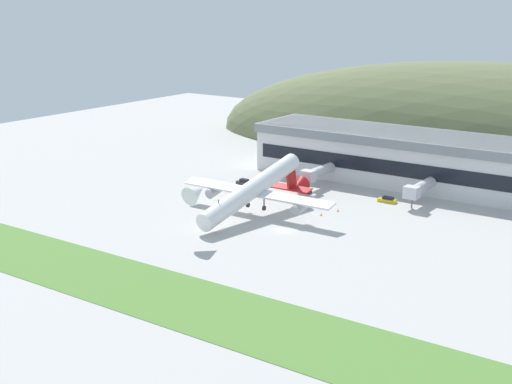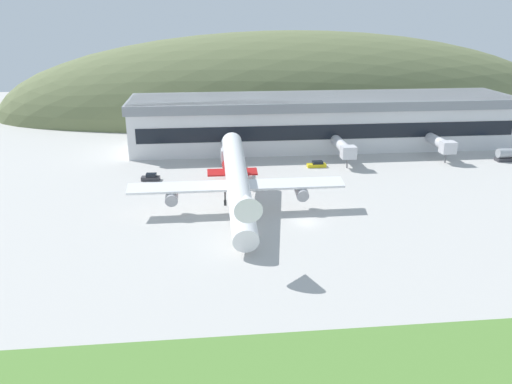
{
  "view_description": "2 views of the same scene",
  "coord_description": "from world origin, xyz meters",
  "px_view_note": "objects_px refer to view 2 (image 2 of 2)",
  "views": [
    {
      "loc": [
        77.15,
        -121.45,
        47.57
      ],
      "look_at": [
        -13.49,
        9.32,
        4.26
      ],
      "focal_mm": 50.0,
      "sensor_mm": 36.0,
      "label": 1
    },
    {
      "loc": [
        -17.14,
        -79.0,
        34.76
      ],
      "look_at": [
        -8.4,
        4.93,
        4.24
      ],
      "focal_mm": 35.0,
      "sensor_mm": 36.0,
      "label": 2
    }
  ],
  "objects_px": {
    "cargo_airplane": "(237,183)",
    "service_car_2": "(317,165)",
    "terminal_building": "(322,118)",
    "jetway_0": "(227,150)",
    "traffic_cone_1": "(300,194)",
    "jetway_1": "(343,147)",
    "service_car_0": "(242,176)",
    "traffic_cone_0": "(302,185)",
    "service_car_1": "(151,177)",
    "fuel_truck": "(512,155)",
    "jetway_2": "(441,144)"
  },
  "relations": [
    {
      "from": "jetway_1",
      "to": "cargo_airplane",
      "type": "relative_size",
      "value": 0.3
    },
    {
      "from": "service_car_0",
      "to": "traffic_cone_0",
      "type": "bearing_deg",
      "value": -28.15
    },
    {
      "from": "jetway_1",
      "to": "service_car_1",
      "type": "relative_size",
      "value": 3.31
    },
    {
      "from": "jetway_0",
      "to": "service_car_2",
      "type": "relative_size",
      "value": 3.01
    },
    {
      "from": "terminal_building",
      "to": "jetway_0",
      "type": "xyz_separation_m",
      "value": [
        -26.76,
        -17.84,
        -3.63
      ]
    },
    {
      "from": "service_car_0",
      "to": "service_car_1",
      "type": "xyz_separation_m",
      "value": [
        -19.92,
        0.98,
        -0.03
      ]
    },
    {
      "from": "jetway_1",
      "to": "traffic_cone_1",
      "type": "relative_size",
      "value": 23.35
    },
    {
      "from": "service_car_2",
      "to": "traffic_cone_1",
      "type": "distance_m",
      "value": 20.2
    },
    {
      "from": "jetway_2",
      "to": "fuel_truck",
      "type": "distance_m",
      "value": 17.55
    },
    {
      "from": "jetway_1",
      "to": "fuel_truck",
      "type": "xyz_separation_m",
      "value": [
        42.18,
        -2.34,
        -2.48
      ]
    },
    {
      "from": "terminal_building",
      "to": "service_car_1",
      "type": "distance_m",
      "value": 51.75
    },
    {
      "from": "traffic_cone_1",
      "to": "service_car_0",
      "type": "bearing_deg",
      "value": 132.74
    },
    {
      "from": "jetway_2",
      "to": "jetway_1",
      "type": "bearing_deg",
      "value": -177.7
    },
    {
      "from": "jetway_2",
      "to": "service_car_1",
      "type": "bearing_deg",
      "value": -172.31
    },
    {
      "from": "traffic_cone_0",
      "to": "fuel_truck",
      "type": "bearing_deg",
      "value": 13.97
    },
    {
      "from": "jetway_0",
      "to": "service_car_2",
      "type": "bearing_deg",
      "value": -6.52
    },
    {
      "from": "jetway_0",
      "to": "traffic_cone_0",
      "type": "xyz_separation_m",
      "value": [
        15.0,
        -16.05,
        -3.71
      ]
    },
    {
      "from": "fuel_truck",
      "to": "traffic_cone_0",
      "type": "relative_size",
      "value": 13.86
    },
    {
      "from": "traffic_cone_1",
      "to": "service_car_1",
      "type": "bearing_deg",
      "value": 157.63
    },
    {
      "from": "cargo_airplane",
      "to": "fuel_truck",
      "type": "bearing_deg",
      "value": 20.95
    },
    {
      "from": "terminal_building",
      "to": "service_car_0",
      "type": "xyz_separation_m",
      "value": [
        -24.1,
        -27.28,
        -6.94
      ]
    },
    {
      "from": "jetway_1",
      "to": "traffic_cone_0",
      "type": "relative_size",
      "value": 23.35
    },
    {
      "from": "jetway_1",
      "to": "service_car_0",
      "type": "height_order",
      "value": "jetway_1"
    },
    {
      "from": "jetway_2",
      "to": "service_car_2",
      "type": "height_order",
      "value": "jetway_2"
    },
    {
      "from": "jetway_2",
      "to": "service_car_1",
      "type": "relative_size",
      "value": 2.85
    },
    {
      "from": "service_car_0",
      "to": "traffic_cone_1",
      "type": "relative_size",
      "value": 7.68
    },
    {
      "from": "jetway_1",
      "to": "service_car_2",
      "type": "relative_size",
      "value": 2.99
    },
    {
      "from": "service_car_0",
      "to": "traffic_cone_0",
      "type": "distance_m",
      "value": 14.0
    },
    {
      "from": "cargo_airplane",
      "to": "service_car_2",
      "type": "height_order",
      "value": "cargo_airplane"
    },
    {
      "from": "cargo_airplane",
      "to": "terminal_building",
      "type": "bearing_deg",
      "value": 60.63
    },
    {
      "from": "jetway_0",
      "to": "fuel_truck",
      "type": "xyz_separation_m",
      "value": [
        70.18,
        -2.32,
        -2.48
      ]
    },
    {
      "from": "service_car_0",
      "to": "traffic_cone_0",
      "type": "height_order",
      "value": "service_car_0"
    },
    {
      "from": "cargo_airplane",
      "to": "traffic_cone_1",
      "type": "bearing_deg",
      "value": 31.32
    },
    {
      "from": "cargo_airplane",
      "to": "fuel_truck",
      "type": "distance_m",
      "value": 74.86
    },
    {
      "from": "jetway_2",
      "to": "traffic_cone_1",
      "type": "distance_m",
      "value": 45.61
    },
    {
      "from": "jetway_2",
      "to": "fuel_truck",
      "type": "xyz_separation_m",
      "value": [
        17.05,
        -3.35,
        -2.48
      ]
    },
    {
      "from": "service_car_0",
      "to": "traffic_cone_1",
      "type": "bearing_deg",
      "value": -47.26
    },
    {
      "from": "jetway_1",
      "to": "service_car_0",
      "type": "distance_m",
      "value": 27.26
    },
    {
      "from": "jetway_2",
      "to": "traffic_cone_1",
      "type": "bearing_deg",
      "value": -150.86
    },
    {
      "from": "service_car_1",
      "to": "traffic_cone_1",
      "type": "height_order",
      "value": "service_car_1"
    },
    {
      "from": "jetway_0",
      "to": "jetway_1",
      "type": "distance_m",
      "value": 28.0
    },
    {
      "from": "service_car_0",
      "to": "traffic_cone_1",
      "type": "distance_m",
      "value": 15.88
    },
    {
      "from": "traffic_cone_1",
      "to": "jetway_0",
      "type": "bearing_deg",
      "value": 122.48
    },
    {
      "from": "service_car_1",
      "to": "fuel_truck",
      "type": "xyz_separation_m",
      "value": [
        87.45,
        6.15,
        0.86
      ]
    },
    {
      "from": "cargo_airplane",
      "to": "traffic_cone_0",
      "type": "distance_m",
      "value": 20.31
    },
    {
      "from": "jetway_0",
      "to": "service_car_1",
      "type": "height_order",
      "value": "jetway_0"
    },
    {
      "from": "cargo_airplane",
      "to": "jetway_0",
      "type": "bearing_deg",
      "value": 90.76
    },
    {
      "from": "service_car_0",
      "to": "fuel_truck",
      "type": "relative_size",
      "value": 0.55
    },
    {
      "from": "traffic_cone_0",
      "to": "service_car_1",
      "type": "bearing_deg",
      "value": 166.78
    },
    {
      "from": "jetway_1",
      "to": "fuel_truck",
      "type": "bearing_deg",
      "value": -3.18
    }
  ]
}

